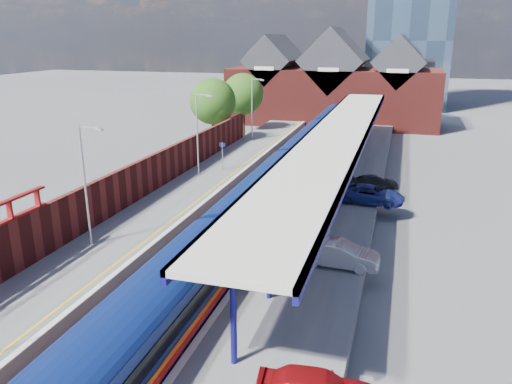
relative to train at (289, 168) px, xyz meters
The scene contains 21 objects.
ground 8.20m from the train, 100.86° to the left, with size 240.00×240.00×0.00m, color #5B5B5E.
ballast_bed 3.40m from the train, 123.93° to the right, with size 6.00×76.00×0.06m, color #473D33.
rails 3.34m from the train, 123.93° to the right, with size 4.51×76.00×0.14m.
left_platform 7.51m from the train, 162.39° to the right, with size 5.00×76.00×1.00m, color #565659.
right_platform 5.28m from the train, 26.22° to the right, with size 6.00×76.00×1.00m, color #565659.
coping_left 5.26m from the train, 154.45° to the right, with size 0.30×76.00×0.05m, color silver.
coping_right 2.98m from the train, 53.26° to the right, with size 0.30×76.00×0.05m, color silver.
yellow_line 5.80m from the train, 157.06° to the right, with size 0.14×76.00×0.01m, color yellow.
train is the anchor object (origin of this frame).
canopy 5.08m from the train, ahead, with size 4.50×52.00×4.48m.
lamp_post_b 18.25m from the train, 115.84° to the right, with size 1.48×0.18×7.00m.
lamp_post_c 8.37m from the train, behind, with size 1.48×0.18×7.00m.
lamp_post_d 17.86m from the train, 116.46° to the left, with size 1.48×0.18×7.00m.
platform_sign 6.76m from the train, 164.67° to the left, with size 0.55×0.08×2.50m.
brick_wall 12.94m from the train, 137.86° to the right, with size 0.35×50.00×3.86m.
station_building 35.96m from the train, 92.39° to the left, with size 30.00×12.12×13.78m.
tree_near 18.38m from the train, 130.87° to the left, with size 5.20×5.20×8.10m.
tree_far 24.46m from the train, 116.56° to the left, with size 5.20×5.20×8.10m.
parked_car_silver 16.19m from the train, 67.68° to the right, with size 1.45×4.17×1.37m, color #B1B1B6.
parked_car_dark 7.04m from the train, ahead, with size 1.55×3.82×1.11m, color black.
parked_car_blue 8.06m from the train, 29.46° to the right, with size 2.17×4.71×1.31m, color navy.
Camera 1 is at (10.25, -16.87, 12.59)m, focal length 35.00 mm.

